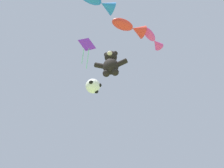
{
  "coord_description": "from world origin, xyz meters",
  "views": [
    {
      "loc": [
        2.15,
        -1.56,
        0.96
      ],
      "look_at": [
        0.96,
        5.06,
        7.02
      ],
      "focal_mm": 28.0,
      "sensor_mm": 36.0,
      "label": 1
    }
  ],
  "objects_px": {
    "fish_kite_cobalt": "(99,2)",
    "diamond_kite": "(87,46)",
    "soccer_ball_kite": "(93,86)",
    "fish_kite_crimson": "(130,27)",
    "teddy_bear_kite": "(111,63)",
    "fish_kite_magenta": "(153,39)"
  },
  "relations": [
    {
      "from": "teddy_bear_kite",
      "to": "fish_kite_magenta",
      "type": "relative_size",
      "value": 0.98
    },
    {
      "from": "soccer_ball_kite",
      "to": "fish_kite_crimson",
      "type": "xyz_separation_m",
      "value": [
        2.16,
        -0.44,
        4.06
      ]
    },
    {
      "from": "fish_kite_cobalt",
      "to": "diamond_kite",
      "type": "xyz_separation_m",
      "value": [
        -1.49,
        2.76,
        0.17
      ]
    },
    {
      "from": "fish_kite_crimson",
      "to": "fish_kite_cobalt",
      "type": "bearing_deg",
      "value": -128.98
    },
    {
      "from": "fish_kite_magenta",
      "to": "fish_kite_cobalt",
      "type": "height_order",
      "value": "fish_kite_magenta"
    },
    {
      "from": "fish_kite_cobalt",
      "to": "fish_kite_magenta",
      "type": "bearing_deg",
      "value": 48.38
    },
    {
      "from": "diamond_kite",
      "to": "soccer_ball_kite",
      "type": "bearing_deg",
      "value": -27.01
    },
    {
      "from": "soccer_ball_kite",
      "to": "fish_kite_cobalt",
      "type": "bearing_deg",
      "value": -74.74
    },
    {
      "from": "teddy_bear_kite",
      "to": "fish_kite_cobalt",
      "type": "relative_size",
      "value": 0.96
    },
    {
      "from": "fish_kite_crimson",
      "to": "diamond_kite",
      "type": "distance_m",
      "value": 3.14
    },
    {
      "from": "teddy_bear_kite",
      "to": "fish_kite_crimson",
      "type": "height_order",
      "value": "fish_kite_crimson"
    },
    {
      "from": "teddy_bear_kite",
      "to": "fish_kite_cobalt",
      "type": "height_order",
      "value": "fish_kite_cobalt"
    },
    {
      "from": "fish_kite_cobalt",
      "to": "diamond_kite",
      "type": "relative_size",
      "value": 0.67
    },
    {
      "from": "fish_kite_magenta",
      "to": "fish_kite_cobalt",
      "type": "relative_size",
      "value": 0.98
    },
    {
      "from": "fish_kite_magenta",
      "to": "diamond_kite",
      "type": "xyz_separation_m",
      "value": [
        -4.46,
        -0.58,
        -0.46
      ]
    },
    {
      "from": "fish_kite_cobalt",
      "to": "diamond_kite",
      "type": "bearing_deg",
      "value": 118.3
    },
    {
      "from": "fish_kite_crimson",
      "to": "diamond_kite",
      "type": "bearing_deg",
      "value": 163.84
    },
    {
      "from": "teddy_bear_kite",
      "to": "diamond_kite",
      "type": "xyz_separation_m",
      "value": [
        -1.68,
        0.19,
        2.32
      ]
    },
    {
      "from": "soccer_ball_kite",
      "to": "teddy_bear_kite",
      "type": "bearing_deg",
      "value": 16.3
    },
    {
      "from": "soccer_ball_kite",
      "to": "fish_kite_cobalt",
      "type": "height_order",
      "value": "fish_kite_cobalt"
    },
    {
      "from": "teddy_bear_kite",
      "to": "soccer_ball_kite",
      "type": "distance_m",
      "value": 1.98
    },
    {
      "from": "fish_kite_cobalt",
      "to": "fish_kite_crimson",
      "type": "bearing_deg",
      "value": 51.02
    }
  ]
}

